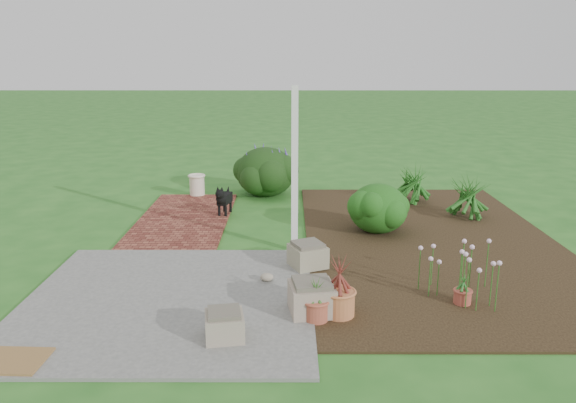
{
  "coord_description": "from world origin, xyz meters",
  "views": [
    {
      "loc": [
        0.22,
        -8.07,
        2.92
      ],
      "look_at": [
        0.2,
        0.4,
        0.7
      ],
      "focal_mm": 35.0,
      "sensor_mm": 36.0,
      "label": 1
    }
  ],
  "objects_px": {
    "black_dog": "(224,198)",
    "evergreen_shrub": "(378,207)",
    "stone_trough_near": "(225,326)",
    "cream_ceramic_urn": "(197,185)"
  },
  "relations": [
    {
      "from": "black_dog",
      "to": "evergreen_shrub",
      "type": "height_order",
      "value": "evergreen_shrub"
    },
    {
      "from": "stone_trough_near",
      "to": "black_dog",
      "type": "xyz_separation_m",
      "value": [
        -0.53,
        4.69,
        0.18
      ]
    },
    {
      "from": "stone_trough_near",
      "to": "cream_ceramic_urn",
      "type": "bearing_deg",
      "value": 101.6
    },
    {
      "from": "stone_trough_near",
      "to": "cream_ceramic_urn",
      "type": "height_order",
      "value": "cream_ceramic_urn"
    },
    {
      "from": "stone_trough_near",
      "to": "evergreen_shrub",
      "type": "height_order",
      "value": "evergreen_shrub"
    },
    {
      "from": "stone_trough_near",
      "to": "black_dog",
      "type": "bearing_deg",
      "value": 96.49
    },
    {
      "from": "stone_trough_near",
      "to": "black_dog",
      "type": "height_order",
      "value": "black_dog"
    },
    {
      "from": "black_dog",
      "to": "evergreen_shrub",
      "type": "relative_size",
      "value": 0.61
    },
    {
      "from": "evergreen_shrub",
      "to": "stone_trough_near",
      "type": "bearing_deg",
      "value": -120.23
    },
    {
      "from": "stone_trough_near",
      "to": "cream_ceramic_urn",
      "type": "distance_m",
      "value": 6.34
    }
  ]
}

